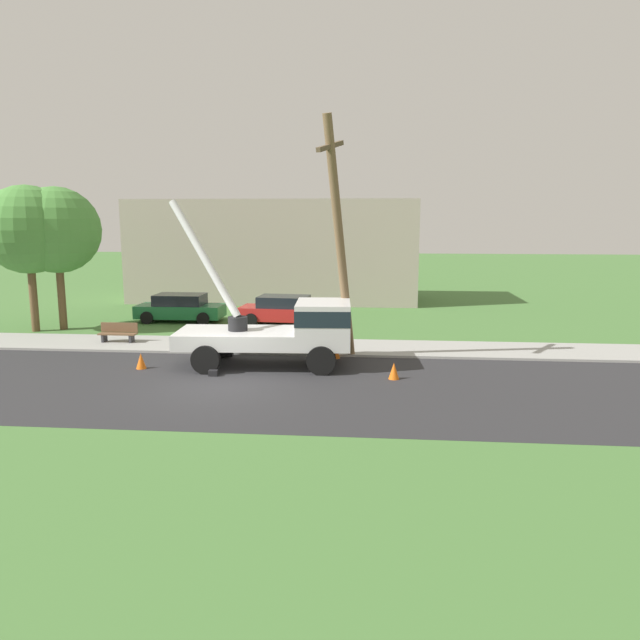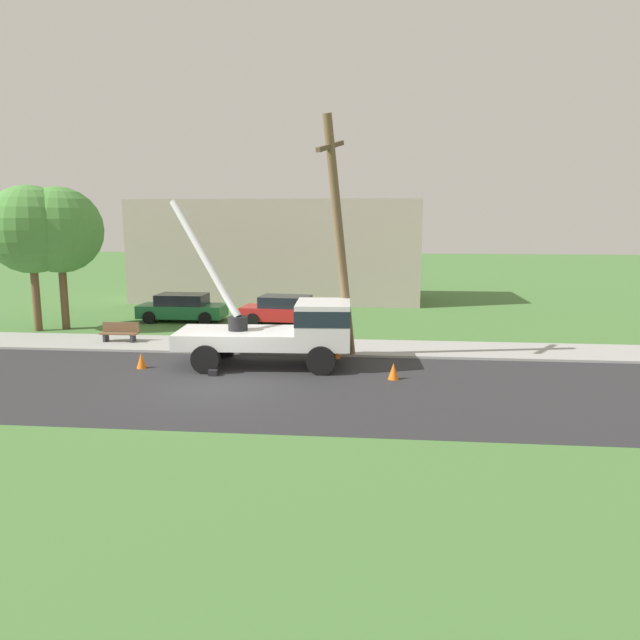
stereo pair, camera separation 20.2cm
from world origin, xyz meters
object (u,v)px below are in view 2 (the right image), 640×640
(traffic_cone_behind, at_px, (141,361))
(roadside_tree_far, at_px, (31,230))
(park_bench, at_px, (120,333))
(roadside_tree_near, at_px, (59,230))
(utility_truck, at_px, (287,328))
(parked_sedan_green, at_px, (182,308))
(parked_sedan_red, at_px, (286,310))
(traffic_cone_curbside, at_px, (336,351))
(traffic_cone_ahead, at_px, (393,371))
(leaning_utility_pole, at_px, (340,239))

(traffic_cone_behind, height_order, roadside_tree_far, roadside_tree_far)
(park_bench, relative_size, roadside_tree_far, 0.24)
(roadside_tree_near, bearing_deg, park_bench, -36.92)
(utility_truck, distance_m, parked_sedan_green, 11.16)
(utility_truck, relative_size, parked_sedan_red, 1.52)
(traffic_cone_curbside, bearing_deg, park_bench, 169.33)
(traffic_cone_ahead, relative_size, traffic_cone_curbside, 1.00)
(traffic_cone_ahead, bearing_deg, utility_truck, 158.56)
(roadside_tree_near, height_order, roadside_tree_far, roadside_tree_far)
(traffic_cone_ahead, distance_m, roadside_tree_near, 17.91)
(roadside_tree_far, bearing_deg, parked_sedan_red, 14.67)
(leaning_utility_pole, relative_size, roadside_tree_far, 1.30)
(parked_sedan_red, bearing_deg, leaning_utility_pole, -67.33)
(traffic_cone_curbside, relative_size, parked_sedan_green, 0.13)
(park_bench, height_order, roadside_tree_far, roadside_tree_far)
(utility_truck, height_order, traffic_cone_curbside, utility_truck)
(traffic_cone_ahead, height_order, parked_sedan_red, parked_sedan_red)
(park_bench, bearing_deg, roadside_tree_far, 154.48)
(roadside_tree_far, bearing_deg, traffic_cone_curbside, -16.21)
(parked_sedan_red, height_order, roadside_tree_far, roadside_tree_far)
(leaning_utility_pole, height_order, roadside_tree_near, leaning_utility_pole)
(traffic_cone_behind, xyz_separation_m, roadside_tree_near, (-6.65, 7.06, 4.43))
(utility_truck, distance_m, park_bench, 8.36)
(traffic_cone_ahead, distance_m, traffic_cone_curbside, 3.54)
(parked_sedan_red, bearing_deg, roadside_tree_far, -165.33)
(traffic_cone_ahead, bearing_deg, parked_sedan_green, 136.02)
(parked_sedan_green, relative_size, park_bench, 2.75)
(traffic_cone_curbside, distance_m, roadside_tree_far, 15.72)
(parked_sedan_red, relative_size, roadside_tree_near, 0.67)
(roadside_tree_near, bearing_deg, traffic_cone_curbside, -19.77)
(traffic_cone_curbside, xyz_separation_m, parked_sedan_red, (-3.07, 7.20, 0.43))
(utility_truck, bearing_deg, traffic_cone_ahead, -21.44)
(traffic_cone_ahead, height_order, traffic_cone_behind, same)
(park_bench, bearing_deg, roadside_tree_near, 143.08)
(roadside_tree_far, bearing_deg, traffic_cone_ahead, -22.95)
(utility_truck, xyz_separation_m, parked_sedan_green, (-6.85, 8.78, -0.70))
(utility_truck, bearing_deg, parked_sedan_red, 99.47)
(leaning_utility_pole, xyz_separation_m, roadside_tree_near, (-13.60, 5.39, 0.17))
(utility_truck, relative_size, roadside_tree_near, 1.02)
(utility_truck, height_order, traffic_cone_behind, utility_truck)
(roadside_tree_near, bearing_deg, traffic_cone_ahead, -26.18)
(leaning_utility_pole, xyz_separation_m, roadside_tree_far, (-14.64, 4.77, 0.20))
(leaning_utility_pole, distance_m, roadside_tree_far, 15.40)
(utility_truck, distance_m, traffic_cone_curbside, 2.41)
(utility_truck, relative_size, leaning_utility_pole, 0.78)
(utility_truck, relative_size, parked_sedan_green, 1.56)
(traffic_cone_behind, relative_size, roadside_tree_near, 0.08)
(traffic_cone_behind, bearing_deg, utility_truck, 9.82)
(leaning_utility_pole, xyz_separation_m, traffic_cone_behind, (-6.95, -1.67, -4.26))
(traffic_cone_behind, height_order, park_bench, park_bench)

